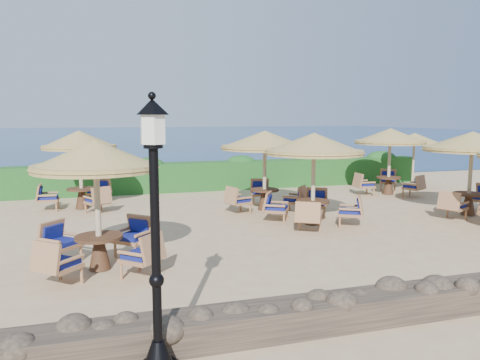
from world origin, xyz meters
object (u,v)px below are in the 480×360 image
extra_parasol (414,138)px  cafe_set_1 (314,161)px  cafe_set_6 (472,151)px  cafe_set_0 (97,185)px  cafe_set_4 (265,152)px  cafe_set_5 (390,147)px  lamp_post (156,251)px  cafe_set_3 (80,156)px

extra_parasol → cafe_set_1: 8.98m
extra_parasol → cafe_set_6: 5.83m
cafe_set_0 → cafe_set_1: 6.43m
cafe_set_4 → cafe_set_5: bearing=14.9°
lamp_post → cafe_set_5: (10.53, 10.77, 0.36)m
cafe_set_1 → cafe_set_4: size_ratio=0.98×
extra_parasol → cafe_set_4: size_ratio=0.82×
cafe_set_3 → cafe_set_4: same height
cafe_set_4 → cafe_set_5: size_ratio=1.04×
cafe_set_3 → extra_parasol: bearing=3.4°
extra_parasol → cafe_set_1: size_ratio=0.84×
lamp_post → extra_parasol: size_ratio=1.38×
cafe_set_1 → cafe_set_3: 7.83m
cafe_set_4 → cafe_set_3: bearing=161.5°
cafe_set_1 → extra_parasol: bearing=35.4°
lamp_post → cafe_set_5: size_ratio=1.17×
lamp_post → cafe_set_3: lamp_post is taller
cafe_set_0 → cafe_set_4: same height
cafe_set_1 → cafe_set_4: 2.49m
cafe_set_6 → cafe_set_4: bearing=155.7°
cafe_set_0 → cafe_set_4: (5.32, 4.85, 0.19)m
cafe_set_0 → cafe_set_4: size_ratio=0.91×
cafe_set_5 → cafe_set_6: (0.05, -4.23, 0.13)m
cafe_set_0 → cafe_set_3: bearing=94.6°
lamp_post → extra_parasol: lamp_post is taller
lamp_post → cafe_set_1: lamp_post is taller
cafe_set_6 → lamp_post: bearing=-148.3°
cafe_set_3 → cafe_set_0: bearing=-85.4°
cafe_set_0 → cafe_set_3: same height
lamp_post → cafe_set_6: lamp_post is taller
cafe_set_3 → cafe_set_5: 11.75m
lamp_post → cafe_set_4: 10.33m
extra_parasol → cafe_set_5: size_ratio=0.85×
cafe_set_5 → cafe_set_6: same height
extra_parasol → cafe_set_1: bearing=-144.6°
cafe_set_0 → cafe_set_3: size_ratio=0.96×
lamp_post → cafe_set_0: bearing=98.6°
lamp_post → cafe_set_3: bearing=96.2°
cafe_set_4 → cafe_set_6: same height
cafe_set_6 → cafe_set_3: bearing=158.5°
cafe_set_4 → cafe_set_5: 6.07m
cafe_set_0 → cafe_set_1: bearing=22.4°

